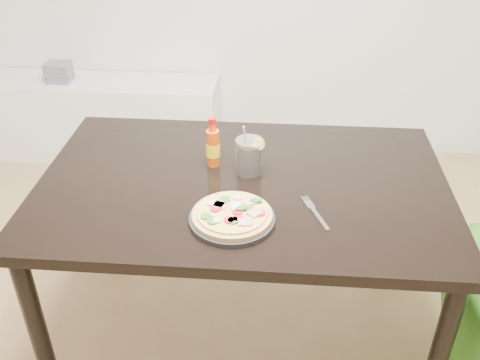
# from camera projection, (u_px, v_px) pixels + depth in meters

# --- Properties ---
(dining_table) EXTENTS (1.40, 0.90, 0.75)m
(dining_table) POSITION_uv_depth(u_px,v_px,m) (243.00, 201.00, 1.87)
(dining_table) COLOR black
(dining_table) RESTS_ON ground
(plate) EXTENTS (0.26, 0.26, 0.02)m
(plate) POSITION_uv_depth(u_px,v_px,m) (232.00, 219.00, 1.63)
(plate) COLOR black
(plate) RESTS_ON dining_table
(pizza) EXTENTS (0.25, 0.25, 0.03)m
(pizza) POSITION_uv_depth(u_px,v_px,m) (232.00, 214.00, 1.62)
(pizza) COLOR tan
(pizza) RESTS_ON plate
(hot_sauce_bottle) EXTENTS (0.06, 0.06, 0.18)m
(hot_sauce_bottle) POSITION_uv_depth(u_px,v_px,m) (213.00, 147.00, 1.88)
(hot_sauce_bottle) COLOR #CE4B0C
(hot_sauce_bottle) RESTS_ON dining_table
(cola_cup) EXTENTS (0.10, 0.10, 0.19)m
(cola_cup) POSITION_uv_depth(u_px,v_px,m) (249.00, 157.00, 1.85)
(cola_cup) COLOR black
(cola_cup) RESTS_ON dining_table
(fork) EXTENTS (0.09, 0.18, 0.00)m
(fork) POSITION_uv_depth(u_px,v_px,m) (315.00, 212.00, 1.67)
(fork) COLOR silver
(fork) RESTS_ON dining_table
(media_console) EXTENTS (1.40, 0.34, 0.50)m
(media_console) POSITION_uv_depth(u_px,v_px,m) (107.00, 118.00, 3.38)
(media_console) COLOR white
(media_console) RESTS_ON ground
(cd_stack) EXTENTS (0.14, 0.12, 0.11)m
(cd_stack) POSITION_uv_depth(u_px,v_px,m) (59.00, 72.00, 3.21)
(cd_stack) COLOR slate
(cd_stack) RESTS_ON media_console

